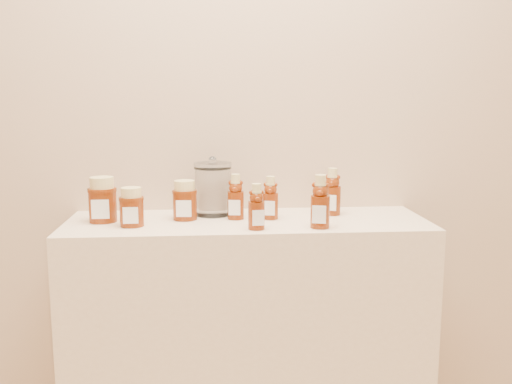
{
  "coord_description": "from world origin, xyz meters",
  "views": [
    {
      "loc": [
        -0.12,
        -0.3,
        1.31
      ],
      "look_at": [
        0.03,
        1.52,
        1.0
      ],
      "focal_mm": 40.0,
      "sensor_mm": 36.0,
      "label": 1
    }
  ],
  "objects_px": {
    "display_table": "(248,347)",
    "bear_bottle_back_left": "(236,194)",
    "glass_canister": "(213,187)",
    "bear_bottle_front_left": "(256,204)",
    "honey_jar_left": "(102,199)"
  },
  "relations": [
    {
      "from": "honey_jar_left",
      "to": "glass_canister",
      "type": "distance_m",
      "value": 0.37
    },
    {
      "from": "bear_bottle_back_left",
      "to": "honey_jar_left",
      "type": "distance_m",
      "value": 0.44
    },
    {
      "from": "bear_bottle_front_left",
      "to": "glass_canister",
      "type": "xyz_separation_m",
      "value": [
        -0.13,
        0.23,
        0.02
      ]
    },
    {
      "from": "bear_bottle_back_left",
      "to": "honey_jar_left",
      "type": "xyz_separation_m",
      "value": [
        -0.44,
        -0.01,
        -0.01
      ]
    },
    {
      "from": "bear_bottle_back_left",
      "to": "bear_bottle_front_left",
      "type": "xyz_separation_m",
      "value": [
        0.06,
        -0.16,
        -0.01
      ]
    },
    {
      "from": "bear_bottle_back_left",
      "to": "bear_bottle_front_left",
      "type": "relative_size",
      "value": 1.06
    },
    {
      "from": "display_table",
      "to": "honey_jar_left",
      "type": "height_order",
      "value": "honey_jar_left"
    },
    {
      "from": "bear_bottle_front_left",
      "to": "glass_canister",
      "type": "relative_size",
      "value": 0.81
    },
    {
      "from": "display_table",
      "to": "glass_canister",
      "type": "distance_m",
      "value": 0.57
    },
    {
      "from": "bear_bottle_back_left",
      "to": "glass_canister",
      "type": "distance_m",
      "value": 0.1
    },
    {
      "from": "glass_canister",
      "to": "bear_bottle_back_left",
      "type": "bearing_deg",
      "value": -43.18
    },
    {
      "from": "display_table",
      "to": "glass_canister",
      "type": "relative_size",
      "value": 6.02
    },
    {
      "from": "honey_jar_left",
      "to": "bear_bottle_front_left",
      "type": "bearing_deg",
      "value": -16.99
    },
    {
      "from": "bear_bottle_front_left",
      "to": "glass_canister",
      "type": "bearing_deg",
      "value": 112.4
    },
    {
      "from": "display_table",
      "to": "bear_bottle_back_left",
      "type": "distance_m",
      "value": 0.54
    }
  ]
}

